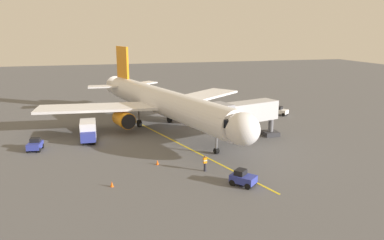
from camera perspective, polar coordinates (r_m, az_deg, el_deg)
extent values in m
plane|color=#565659|center=(57.11, -3.96, -1.00)|extent=(220.00, 220.00, 0.00)
cube|color=yellow|center=(50.14, -3.04, -3.06)|extent=(11.74, 38.38, 0.01)
cylinder|color=white|center=(54.90, -4.40, 2.78)|extent=(13.43, 33.65, 3.80)
ellipsoid|color=white|center=(40.00, 7.71, -1.39)|extent=(4.61, 4.87, 3.61)
cone|color=white|center=(71.63, -11.27, 5.10)|extent=(4.14, 3.86, 3.42)
cube|color=black|center=(40.92, 6.50, -0.21)|extent=(3.55, 2.46, 0.90)
cube|color=white|center=(62.38, 1.00, 3.57)|extent=(16.55, 14.72, 0.36)
cylinder|color=orange|center=(58.98, 0.19, 1.50)|extent=(3.18, 3.92, 2.30)
cylinder|color=black|center=(57.54, 1.11, 1.19)|extent=(2.07, 0.80, 2.10)
cube|color=white|center=(55.22, -14.07, 1.84)|extent=(17.46, 6.74, 0.36)
cylinder|color=orange|center=(53.90, -10.33, 0.12)|extent=(3.18, 3.92, 2.30)
cylinder|color=black|center=(52.32, -9.62, -0.26)|extent=(2.07, 0.80, 2.10)
cube|color=orange|center=(68.39, -10.52, 7.95)|extent=(1.73, 4.70, 7.20)
cube|color=white|center=(69.71, -7.85, 5.50)|extent=(6.63, 5.62, 0.24)
cube|color=white|center=(67.40, -12.84, 5.01)|extent=(6.45, 2.54, 0.24)
cylinder|color=slate|center=(44.23, 3.76, -3.02)|extent=(0.24, 0.24, 2.77)
cylinder|color=black|center=(44.64, 3.73, -4.72)|extent=(0.63, 0.80, 0.70)
cylinder|color=slate|center=(59.12, -3.47, 1.44)|extent=(0.24, 0.24, 2.77)
cylinder|color=black|center=(59.43, -3.45, 0.13)|extent=(0.75, 1.18, 1.10)
cylinder|color=slate|center=(56.90, -8.08, 0.85)|extent=(0.24, 0.24, 2.77)
cylinder|color=black|center=(57.22, -8.03, -0.51)|extent=(0.75, 1.18, 1.10)
cube|color=#B7B7BC|center=(49.48, 8.26, 1.25)|extent=(9.37, 5.08, 2.50)
cube|color=gray|center=(46.77, 4.02, 0.64)|extent=(3.60, 3.87, 3.00)
cylinder|color=slate|center=(52.85, 11.94, -0.28)|extent=(0.70, 0.70, 3.90)
cube|color=#333338|center=(53.27, 11.85, -2.01)|extent=(2.00, 2.00, 0.60)
cylinder|color=#23232D|center=(39.24, 1.98, -7.18)|extent=(0.26, 0.26, 0.88)
cube|color=orange|center=(38.98, 1.99, -6.17)|extent=(0.42, 0.31, 0.60)
cube|color=silver|center=(38.98, 1.99, -6.17)|extent=(0.44, 0.33, 0.10)
sphere|color=brown|center=(38.84, 2.00, -5.58)|extent=(0.22, 0.22, 0.22)
cube|color=#2D3899|center=(36.10, 7.81, -8.85)|extent=(2.65, 2.72, 0.70)
cube|color=black|center=(36.00, 7.41, -7.87)|extent=(1.42, 1.40, 0.50)
cylinder|color=black|center=(36.48, 9.39, -9.26)|extent=(0.58, 0.62, 0.60)
cylinder|color=black|center=(35.38, 8.51, -9.97)|extent=(0.58, 0.62, 0.60)
cylinder|color=black|center=(37.10, 7.12, -8.78)|extent=(0.58, 0.62, 0.60)
cylinder|color=black|center=(36.02, 6.18, -9.45)|extent=(0.58, 0.62, 0.60)
cube|color=white|center=(66.30, 13.36, 1.29)|extent=(2.61, 2.73, 0.70)
cube|color=black|center=(66.29, 13.15, 1.83)|extent=(1.42, 1.39, 0.50)
cylinder|color=black|center=(66.66, 14.19, 1.00)|extent=(0.57, 0.62, 0.60)
cylinder|color=black|center=(65.48, 13.76, 0.80)|extent=(0.57, 0.62, 0.60)
cylinder|color=black|center=(67.26, 12.93, 1.18)|extent=(0.57, 0.62, 0.60)
cylinder|color=black|center=(66.09, 12.48, 0.99)|extent=(0.57, 0.62, 0.60)
cube|color=#2D3899|center=(49.49, -22.81, -3.58)|extent=(1.79, 2.48, 0.70)
cube|color=black|center=(49.61, -22.78, -2.82)|extent=(1.21, 1.04, 0.50)
cylinder|color=black|center=(48.68, -22.27, -4.24)|extent=(0.33, 0.63, 0.60)
cylinder|color=black|center=(49.04, -23.74, -4.25)|extent=(0.33, 0.63, 0.60)
cylinder|color=black|center=(50.16, -21.82, -3.69)|extent=(0.33, 0.63, 0.60)
cylinder|color=black|center=(50.51, -23.25, -3.71)|extent=(0.33, 0.63, 0.60)
cube|color=#2D3899|center=(49.74, -15.53, -2.47)|extent=(1.92, 1.72, 1.20)
cube|color=black|center=(49.01, -15.55, -2.47)|extent=(1.70, 0.18, 0.70)
cube|color=silver|center=(51.49, -15.54, -1.35)|extent=(2.03, 3.62, 2.20)
cylinder|color=black|center=(49.65, -14.74, -3.17)|extent=(0.26, 0.84, 0.84)
cylinder|color=black|center=(49.68, -16.24, -3.26)|extent=(0.26, 0.84, 0.84)
cylinder|color=black|center=(52.73, -14.75, -2.19)|extent=(0.26, 0.84, 0.84)
cylinder|color=black|center=(52.76, -16.16, -2.27)|extent=(0.26, 0.84, 0.84)
cone|color=#F2590F|center=(41.25, -5.29, -6.42)|extent=(0.32, 0.32, 0.55)
cone|color=#F2590F|center=(36.35, -12.11, -9.51)|extent=(0.32, 0.32, 0.55)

